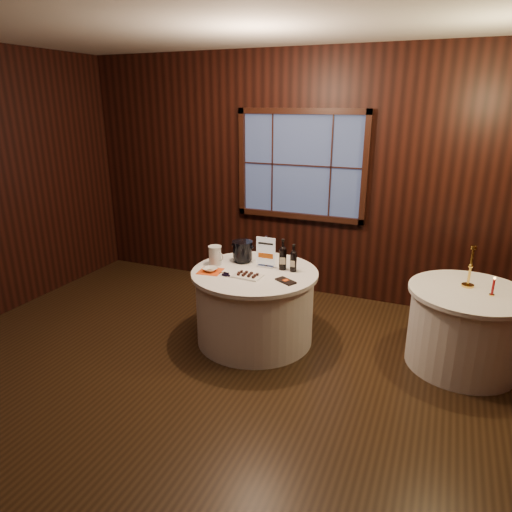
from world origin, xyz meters
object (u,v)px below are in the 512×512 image
at_px(grape_bunch, 226,274).
at_px(cracker_bowl, 210,269).
at_px(main_table, 255,306).
at_px(chocolate_box, 286,281).
at_px(chocolate_plate, 247,275).
at_px(brass_candlestick, 470,272).
at_px(side_table, 465,328).
at_px(ice_bucket, 242,251).
at_px(port_bottle_left, 283,256).
at_px(red_candle, 493,288).
at_px(glass_pitcher, 215,255).
at_px(port_bottle_right, 293,260).
at_px(sign_stand, 266,257).

height_order(grape_bunch, cracker_bowl, cracker_bowl).
bearing_deg(main_table, chocolate_box, -21.86).
xyz_separation_m(main_table, chocolate_plate, (-0.00, -0.18, 0.40)).
distance_m(main_table, brass_candlestick, 2.08).
xyz_separation_m(side_table, chocolate_box, (-1.61, -0.45, 0.39)).
height_order(ice_bucket, brass_candlestick, brass_candlestick).
distance_m(port_bottle_left, cracker_bowl, 0.74).
bearing_deg(red_candle, chocolate_plate, -168.87).
distance_m(main_table, glass_pitcher, 0.66).
distance_m(side_table, chocolate_box, 1.72).
bearing_deg(brass_candlestick, port_bottle_right, -171.24).
distance_m(side_table, chocolate_plate, 2.10).
bearing_deg(glass_pitcher, port_bottle_left, 27.40).
xyz_separation_m(port_bottle_right, brass_candlestick, (1.61, 0.25, 0.02)).
xyz_separation_m(main_table, side_table, (2.00, 0.30, 0.00)).
bearing_deg(main_table, chocolate_plate, -90.39).
bearing_deg(brass_candlestick, cracker_bowl, -166.42).
xyz_separation_m(port_bottle_left, port_bottle_right, (0.12, -0.01, -0.02)).
height_order(ice_bucket, grape_bunch, ice_bucket).
height_order(side_table, port_bottle_left, port_bottle_left).
height_order(main_table, ice_bucket, ice_bucket).
height_order(side_table, port_bottle_right, port_bottle_right).
bearing_deg(red_candle, port_bottle_left, -177.20).
bearing_deg(glass_pitcher, grape_bunch, -27.96).
height_order(port_bottle_right, chocolate_plate, port_bottle_right).
relative_size(chocolate_plate, chocolate_box, 1.43).
bearing_deg(port_bottle_right, chocolate_plate, -142.18).
bearing_deg(chocolate_plate, side_table, 13.40).
distance_m(side_table, port_bottle_left, 1.84).
bearing_deg(sign_stand, port_bottle_left, -1.63).
bearing_deg(brass_candlestick, grape_bunch, -164.22).
relative_size(port_bottle_right, glass_pitcher, 1.41).
xyz_separation_m(main_table, grape_bunch, (-0.21, -0.23, 0.40)).
distance_m(port_bottle_right, red_candle, 1.81).
bearing_deg(grape_bunch, main_table, 47.67).
relative_size(grape_bunch, cracker_bowl, 1.05).
bearing_deg(glass_pitcher, brass_candlestick, 24.91).
relative_size(side_table, red_candle, 6.22).
xyz_separation_m(side_table, brass_candlestick, (-0.03, 0.09, 0.52)).
distance_m(ice_bucket, chocolate_box, 0.73).
relative_size(side_table, sign_stand, 3.28).
bearing_deg(sign_stand, grape_bunch, -125.84).
distance_m(ice_bucket, cracker_bowl, 0.45).
height_order(main_table, sign_stand, sign_stand).
relative_size(port_bottle_left, cracker_bowl, 2.25).
distance_m(chocolate_plate, brass_candlestick, 2.06).
bearing_deg(glass_pitcher, chocolate_plate, -6.98).
xyz_separation_m(grape_bunch, glass_pitcher, (-0.25, 0.24, 0.08)).
xyz_separation_m(ice_bucket, chocolate_box, (0.62, -0.37, -0.11)).
bearing_deg(ice_bucket, chocolate_box, -30.83).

